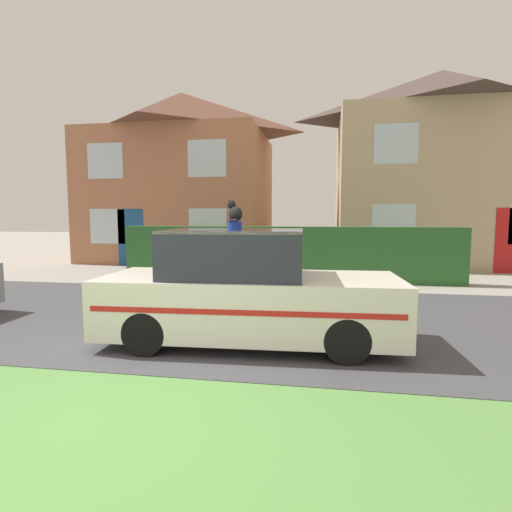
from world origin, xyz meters
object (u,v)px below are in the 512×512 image
(police_car, at_px, (246,291))
(house_left, at_px, (182,175))
(cat, at_px, (235,212))
(house_right, at_px, (439,167))

(police_car, relative_size, house_left, 0.57)
(police_car, bearing_deg, cat, -179.89)
(police_car, bearing_deg, house_left, 111.24)
(cat, relative_size, house_right, 0.04)
(police_car, bearing_deg, house_right, 61.34)
(police_car, distance_m, cat, 1.13)
(house_left, bearing_deg, house_right, 0.89)
(police_car, height_order, house_right, house_right)
(cat, distance_m, house_left, 12.25)
(house_left, relative_size, house_right, 0.92)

